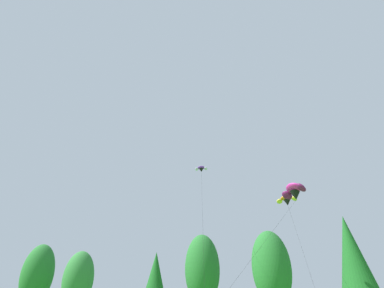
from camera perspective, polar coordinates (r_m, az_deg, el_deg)
treeline_tree_a at (r=60.03m, az=-27.42°, el=-21.25°), size 5.13×5.13×12.33m
treeline_tree_b at (r=54.28m, az=-20.92°, el=-23.00°), size 4.69×4.69×10.72m
treeline_tree_c at (r=49.80m, az=-7.05°, el=-24.16°), size 3.86×3.86×10.28m
treeline_tree_d at (r=48.83m, az=1.99°, el=-22.71°), size 5.25×5.25×12.77m
treeline_tree_e at (r=42.56m, az=14.92°, el=-21.81°), size 4.94×4.94×11.64m
treeline_tree_f at (r=44.22m, az=28.25°, el=-18.17°), size 4.49×4.49×13.15m
parafoil_kite_high_magenta at (r=38.09m, az=18.93°, el=-8.57°), size 8.98×14.40×14.13m
parafoil_kite_mid_orange at (r=47.56m, az=17.66°, el=-10.17°), size 3.79×17.93×15.77m
parafoil_kite_far_purple at (r=48.01m, az=1.79°, el=-4.81°), size 7.25×18.53×20.97m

